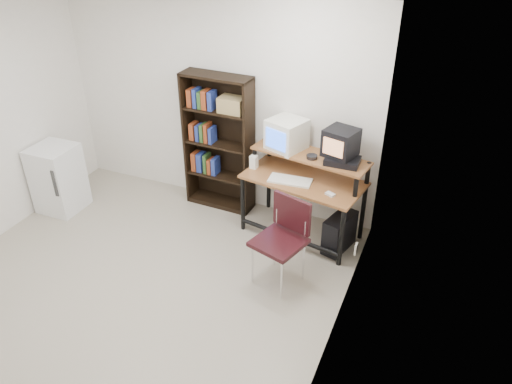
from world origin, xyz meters
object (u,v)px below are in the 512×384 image
at_px(pc_tower, 339,233).
at_px(school_chair, 284,233).
at_px(computer_desk, 304,181).
at_px(bookshelf, 219,141).
at_px(crt_monitor, 287,135).
at_px(crt_tv, 341,143).
at_px(mini_fridge, 58,178).

xyz_separation_m(pc_tower, school_chair, (-0.41, -0.72, 0.36)).
relative_size(computer_desk, bookshelf, 0.83).
relative_size(computer_desk, crt_monitor, 2.99).
bearing_deg(crt_monitor, bookshelf, -164.22).
bearing_deg(bookshelf, school_chair, -39.06).
bearing_deg(crt_tv, computer_desk, -151.22).
relative_size(crt_tv, pc_tower, 0.86).
distance_m(pc_tower, mini_fridge, 3.50).
bearing_deg(crt_tv, mini_fridge, -151.69).
distance_m(bookshelf, mini_fridge, 2.06).
bearing_deg(school_chair, computer_desk, 111.57).
distance_m(computer_desk, bookshelf, 1.20).
height_order(crt_monitor, crt_tv, crt_tv).
bearing_deg(school_chair, bookshelf, 155.90).
bearing_deg(crt_tv, pc_tower, -42.95).
distance_m(crt_monitor, mini_fridge, 2.90).
xyz_separation_m(computer_desk, mini_fridge, (-2.97, -0.66, -0.28)).
height_order(school_chair, bookshelf, bookshelf).
distance_m(computer_desk, school_chair, 0.86).
relative_size(pc_tower, school_chair, 0.49).
bearing_deg(pc_tower, computer_desk, -179.83).
height_order(crt_monitor, pc_tower, crt_monitor).
height_order(crt_monitor, mini_fridge, crt_monitor).
height_order(crt_tv, school_chair, crt_tv).
bearing_deg(computer_desk, mini_fridge, -157.69).
xyz_separation_m(computer_desk, pc_tower, (0.48, -0.13, -0.49)).
bearing_deg(mini_fridge, pc_tower, 8.28).
relative_size(crt_tv, school_chair, 0.42).
height_order(computer_desk, crt_monitor, crt_monitor).
bearing_deg(mini_fridge, computer_desk, 12.08).
distance_m(computer_desk, mini_fridge, 3.06).
xyz_separation_m(bookshelf, mini_fridge, (-1.81, -0.89, -0.46)).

